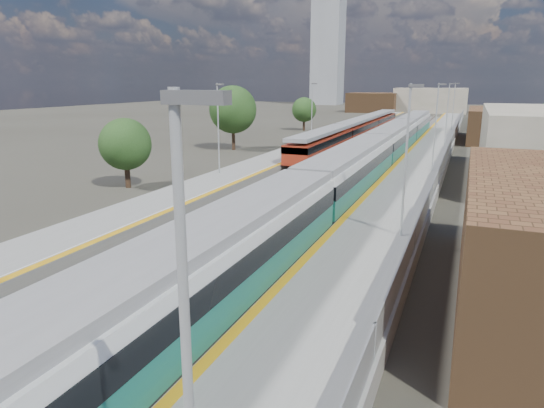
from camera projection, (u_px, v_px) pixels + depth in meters
The scene contains 11 objects.
ground at pixel (373, 164), 52.42m from camera, with size 320.00×320.00×0.00m, color #47443A.
ballast_bed at pixel (358, 159), 55.48m from camera, with size 10.50×155.00×0.06m, color #565451.
tracks at pixel (366, 157), 56.75m from camera, with size 8.96×160.00×0.17m.
platform_right at pixel (426, 159), 52.60m from camera, with size 4.70×155.00×8.52m.
platform_left at pixel (301, 152), 57.83m from camera, with size 4.30×155.00×8.52m.
buildings at pixel (370, 75), 136.04m from camera, with size 72.00×185.50×40.00m.
green_train at pixel (376, 152), 45.01m from camera, with size 3.00×83.37×3.30m.
red_train at pixel (358, 130), 69.38m from camera, with size 2.69×54.52×3.39m.
tree_a at pixel (125, 144), 39.77m from camera, with size 4.26×4.26×5.78m.
tree_b at pixel (233, 110), 62.06m from camera, with size 6.07×6.07×8.23m.
tree_c at pixel (304, 110), 87.95m from camera, with size 4.42×4.42×5.99m.
Camera 1 is at (9.36, -2.21, 8.56)m, focal length 32.00 mm.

